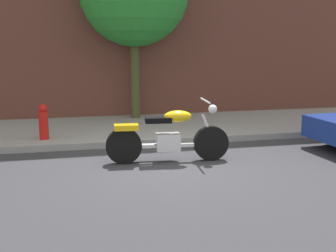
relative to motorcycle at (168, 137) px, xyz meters
name	(u,v)px	position (x,y,z in m)	size (l,w,h in m)	color
ground_plane	(169,166)	(-0.05, -0.30, -0.46)	(60.00, 60.00, 0.00)	#38383D
sidewalk	(139,128)	(-0.05, 2.94, -0.39)	(19.27, 3.31, 0.14)	#9A9A9A
motorcycle	(168,137)	(0.00, 0.00, 0.00)	(2.31, 0.70, 1.16)	black
fire_hydrant	(44,125)	(-2.31, 1.88, -0.01)	(0.20, 0.20, 0.91)	red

